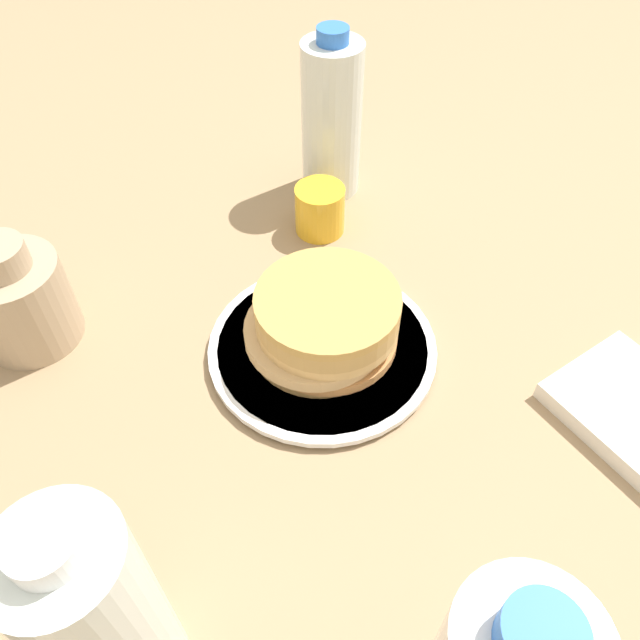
{
  "coord_description": "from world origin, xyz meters",
  "views": [
    {
      "loc": [
        0.32,
        0.26,
        0.52
      ],
      "look_at": [
        0.0,
        -0.01,
        0.05
      ],
      "focal_mm": 35.0,
      "sensor_mm": 36.0,
      "label": 1
    }
  ],
  "objects": [
    {
      "name": "ground_plane",
      "position": [
        0.0,
        0.0,
        0.0
      ],
      "size": [
        4.0,
        4.0,
        0.0
      ],
      "primitive_type": "plane",
      "color": "#9E7F5B"
    },
    {
      "name": "plate",
      "position": [
        0.0,
        -0.01,
        0.01
      ],
      "size": [
        0.24,
        0.24,
        0.01
      ],
      "color": "white",
      "rests_on": "ground_plane"
    },
    {
      "name": "pancake_stack",
      "position": [
        0.0,
        -0.0,
        0.05
      ],
      "size": [
        0.16,
        0.16,
        0.08
      ],
      "color": "#AE8247",
      "rests_on": "plate"
    },
    {
      "name": "juice_glass",
      "position": [
        -0.15,
        -0.14,
        0.03
      ],
      "size": [
        0.06,
        0.06,
        0.06
      ],
      "color": "yellow",
      "rests_on": "ground_plane"
    },
    {
      "name": "cream_jug",
      "position": [
        0.18,
        -0.26,
        0.05
      ],
      "size": [
        0.1,
        0.1,
        0.13
      ],
      "color": "tan",
      "rests_on": "ground_plane"
    },
    {
      "name": "water_bottle_near",
      "position": [
        0.32,
        0.08,
        0.1
      ],
      "size": [
        0.08,
        0.08,
        0.22
      ],
      "color": "silver",
      "rests_on": "ground_plane"
    },
    {
      "name": "water_bottle_far",
      "position": [
        -0.23,
        -0.19,
        0.1
      ],
      "size": [
        0.08,
        0.08,
        0.22
      ],
      "color": "silver",
      "rests_on": "ground_plane"
    },
    {
      "name": "napkin",
      "position": [
        -0.13,
        0.28,
        0.01
      ],
      "size": [
        0.16,
        0.17,
        0.02
      ],
      "color": "white",
      "rests_on": "ground_plane"
    }
  ]
}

